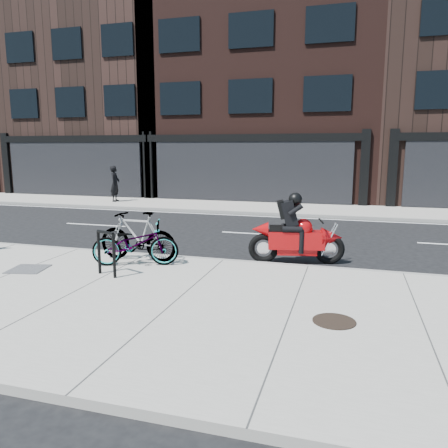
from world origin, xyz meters
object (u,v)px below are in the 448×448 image
(bicycle_front, at_px, (135,243))
(bicycle_rear, at_px, (138,236))
(pedestrian, at_px, (115,184))
(utility_grate, at_px, (28,269))
(bike_rack, at_px, (106,249))
(motorcycle, at_px, (301,235))
(manhole_cover, at_px, (334,321))

(bicycle_front, height_order, bicycle_rear, bicycle_rear)
(pedestrian, bearing_deg, utility_grate, -167.52)
(bike_rack, distance_m, pedestrian, 13.17)
(bicycle_rear, xyz_separation_m, utility_grate, (-1.98, -1.37, -0.58))
(motorcycle, bearing_deg, manhole_cover, -87.75)
(bike_rack, relative_size, utility_grate, 1.27)
(bike_rack, height_order, bicycle_front, bicycle_front)
(pedestrian, xyz_separation_m, utility_grate, (4.51, -11.56, -0.88))
(bicycle_front, height_order, pedestrian, pedestrian)
(utility_grate, bearing_deg, motorcycle, 25.56)
(bicycle_front, height_order, manhole_cover, bicycle_front)
(bicycle_rear, distance_m, utility_grate, 2.47)
(bicycle_front, xyz_separation_m, pedestrian, (-6.63, 10.58, 0.38))
(motorcycle, bearing_deg, bike_rack, -156.49)
(bike_rack, bearing_deg, utility_grate, -177.85)
(bike_rack, height_order, manhole_cover, bike_rack)
(pedestrian, height_order, manhole_cover, pedestrian)
(manhole_cover, bearing_deg, bicycle_front, 154.68)
(bike_rack, xyz_separation_m, utility_grate, (-1.93, -0.07, -0.55))
(motorcycle, relative_size, manhole_cover, 3.48)
(manhole_cover, bearing_deg, bike_rack, 165.48)
(utility_grate, bearing_deg, pedestrian, 111.33)
(bicycle_rear, bearing_deg, utility_grate, -53.70)
(bicycle_rear, bearing_deg, bike_rack, -0.58)
(pedestrian, xyz_separation_m, manhole_cover, (11.09, -12.69, -0.88))
(bicycle_rear, height_order, pedestrian, pedestrian)
(motorcycle, bearing_deg, pedestrian, 127.05)
(bike_rack, xyz_separation_m, manhole_cover, (4.66, -1.21, -0.55))
(bicycle_rear, relative_size, manhole_cover, 2.98)
(bike_rack, height_order, utility_grate, bike_rack)
(motorcycle, xyz_separation_m, pedestrian, (-10.14, 8.86, 0.31))
(bicycle_front, height_order, motorcycle, motorcycle)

